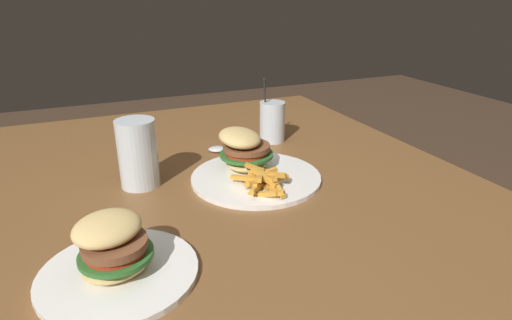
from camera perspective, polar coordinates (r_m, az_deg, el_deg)
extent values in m
cube|color=brown|center=(0.81, -7.02, -8.56)|extent=(1.52, 1.24, 0.03)
cylinder|color=brown|center=(1.74, 4.53, -4.81)|extent=(0.09, 0.09, 0.72)
cylinder|color=white|center=(0.94, 0.00, -2.36)|extent=(0.28, 0.28, 0.01)
ellipsoid|color=#DBB770|center=(0.98, -1.26, -0.17)|extent=(0.14, 0.13, 0.03)
cylinder|color=#2D6628|center=(0.97, -1.27, 0.75)|extent=(0.16, 0.16, 0.01)
cylinder|color=red|center=(0.97, -1.28, 1.16)|extent=(0.13, 0.13, 0.01)
cylinder|color=brown|center=(0.96, -1.28, 1.72)|extent=(0.14, 0.14, 0.01)
ellipsoid|color=#DBB770|center=(0.96, -2.16, 3.02)|extent=(0.14, 0.13, 0.05)
cube|color=gold|center=(0.89, 2.24, -2.45)|extent=(0.01, 0.07, 0.01)
cube|color=gold|center=(0.88, 1.62, -2.22)|extent=(0.08, 0.01, 0.03)
cube|color=gold|center=(0.87, 0.64, -2.03)|extent=(0.08, 0.05, 0.02)
cube|color=gold|center=(0.89, -0.70, -2.54)|extent=(0.05, 0.04, 0.02)
cube|color=gold|center=(0.84, 1.38, -4.55)|extent=(0.06, 0.06, 0.02)
cube|color=gold|center=(0.88, 1.46, -1.91)|extent=(0.06, 0.07, 0.02)
cube|color=gold|center=(0.87, 0.56, -3.17)|extent=(0.05, 0.05, 0.03)
cube|color=gold|center=(0.91, 0.49, -1.96)|extent=(0.02, 0.08, 0.03)
cube|color=gold|center=(0.85, 0.18, -3.61)|extent=(0.05, 0.05, 0.02)
cube|color=gold|center=(0.85, 2.73, -3.44)|extent=(0.07, 0.01, 0.02)
cube|color=gold|center=(0.86, 1.59, -3.62)|extent=(0.08, 0.02, 0.02)
cube|color=gold|center=(0.91, 1.03, -1.51)|extent=(0.05, 0.08, 0.04)
cube|color=gold|center=(0.87, 0.69, -3.00)|extent=(0.02, 0.07, 0.02)
cube|color=gold|center=(0.86, 1.06, -2.33)|extent=(0.06, 0.04, 0.03)
cube|color=gold|center=(0.88, -0.95, -2.49)|extent=(0.07, 0.06, 0.02)
cylinder|color=silver|center=(0.92, -15.49, 0.85)|extent=(0.08, 0.08, 0.14)
cylinder|color=gold|center=(0.92, -15.45, 0.54)|extent=(0.07, 0.07, 0.13)
cylinder|color=silver|center=(1.16, 2.18, 5.11)|extent=(0.07, 0.07, 0.11)
cylinder|color=yellow|center=(1.16, 2.17, 4.66)|extent=(0.06, 0.06, 0.09)
cylinder|color=black|center=(1.15, 1.28, 6.78)|extent=(0.03, 0.03, 0.17)
ellipsoid|color=silver|center=(1.10, -5.15, 1.47)|extent=(0.05, 0.06, 0.01)
cube|color=silver|center=(1.11, -1.44, 1.38)|extent=(0.04, 0.10, 0.00)
cylinder|color=white|center=(0.68, -17.81, -14.19)|extent=(0.23, 0.23, 0.01)
ellipsoid|color=#DBB770|center=(0.67, -17.98, -13.00)|extent=(0.12, 0.13, 0.02)
cylinder|color=#2D6628|center=(0.66, -18.15, -11.88)|extent=(0.14, 0.14, 0.01)
cylinder|color=red|center=(0.65, -18.22, -11.33)|extent=(0.12, 0.12, 0.01)
cylinder|color=brown|center=(0.65, -18.33, -10.59)|extent=(0.13, 0.13, 0.01)
ellipsoid|color=#DBB770|center=(0.65, -19.20, -8.54)|extent=(0.12, 0.13, 0.04)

